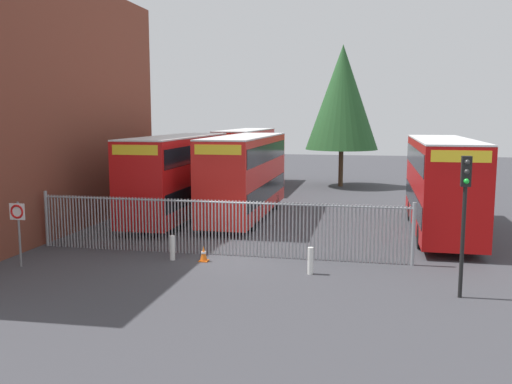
% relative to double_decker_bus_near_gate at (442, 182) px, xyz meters
% --- Properties ---
extents(ground_plane, '(100.00, 100.00, 0.00)m').
position_rel_double_decker_bus_near_gate_xyz_m(ground_plane, '(-8.36, 1.91, -2.42)').
color(ground_plane, '#3D3D42').
extents(palisade_fence, '(15.06, 0.14, 2.35)m').
position_rel_double_decker_bus_near_gate_xyz_m(palisade_fence, '(-9.08, -6.09, -1.24)').
color(palisade_fence, gray).
rests_on(palisade_fence, ground).
extents(double_decker_bus_near_gate, '(2.54, 10.81, 4.42)m').
position_rel_double_decker_bus_near_gate_xyz_m(double_decker_bus_near_gate, '(0.00, 0.00, 0.00)').
color(double_decker_bus_near_gate, '#B70C0C').
rests_on(double_decker_bus_near_gate, ground).
extents(double_decker_bus_behind_fence_left, '(2.54, 10.81, 4.42)m').
position_rel_double_decker_bus_near_gate_xyz_m(double_decker_bus_behind_fence_left, '(-9.80, 2.01, 0.00)').
color(double_decker_bus_behind_fence_left, red).
rests_on(double_decker_bus_behind_fence_left, ground).
extents(double_decker_bus_behind_fence_right, '(2.54, 10.81, 4.42)m').
position_rel_double_decker_bus_near_gate_xyz_m(double_decker_bus_behind_fence_right, '(-13.29, 1.11, 0.00)').
color(double_decker_bus_behind_fence_right, red).
rests_on(double_decker_bus_behind_fence_right, ground).
extents(double_decker_bus_far_back, '(2.54, 10.81, 4.42)m').
position_rel_double_decker_bus_near_gate_xyz_m(double_decker_bus_far_back, '(-12.70, 14.80, 0.00)').
color(double_decker_bus_far_back, red).
rests_on(double_decker_bus_far_back, ground).
extents(bollard_near_left, '(0.20, 0.20, 0.95)m').
position_rel_double_decker_bus_near_gate_xyz_m(bollard_near_left, '(-10.56, -7.19, -1.95)').
color(bollard_near_left, silver).
rests_on(bollard_near_left, ground).
extents(bollard_center_front, '(0.20, 0.20, 0.95)m').
position_rel_double_decker_bus_near_gate_xyz_m(bollard_center_front, '(-5.18, -8.02, -1.95)').
color(bollard_center_front, silver).
rests_on(bollard_center_front, ground).
extents(traffic_cone_by_gate, '(0.34, 0.34, 0.59)m').
position_rel_double_decker_bus_near_gate_xyz_m(traffic_cone_by_gate, '(-9.33, -7.15, -2.13)').
color(traffic_cone_by_gate, orange).
rests_on(traffic_cone_by_gate, ground).
extents(speed_limit_sign_post, '(0.60, 0.14, 2.40)m').
position_rel_double_decker_bus_near_gate_xyz_m(speed_limit_sign_post, '(-15.65, -9.27, -0.65)').
color(speed_limit_sign_post, slate).
rests_on(speed_limit_sign_post, ground).
extents(traffic_light_kerbside, '(0.28, 0.33, 4.30)m').
position_rel_double_decker_bus_near_gate_xyz_m(traffic_light_kerbside, '(-0.46, -9.59, 0.56)').
color(traffic_light_kerbside, black).
rests_on(traffic_light_kerbside, ground).
extents(tree_tall_back, '(5.56, 5.56, 10.84)m').
position_rel_double_decker_bus_near_gate_xyz_m(tree_tall_back, '(-5.56, 16.72, 4.43)').
color(tree_tall_back, '#4C3823').
rests_on(tree_tall_back, ground).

